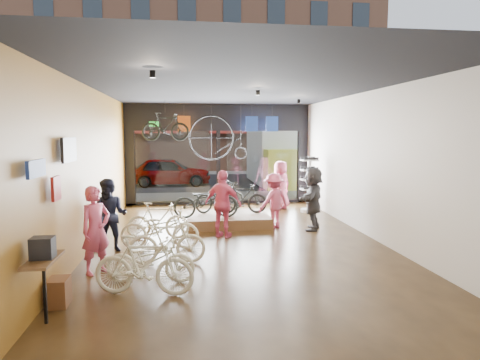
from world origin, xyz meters
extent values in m
cube|color=black|center=(0.00, 0.00, -0.02)|extent=(7.00, 12.00, 0.04)
cube|color=black|center=(0.00, 0.00, 3.82)|extent=(7.00, 12.00, 0.04)
cube|color=#AB7D28|center=(-3.52, 0.00, 1.90)|extent=(0.04, 12.00, 3.80)
cube|color=beige|center=(3.52, 0.00, 1.90)|extent=(0.04, 12.00, 3.80)
cube|color=beige|center=(0.00, -6.02, 1.90)|extent=(7.00, 0.04, 3.80)
cube|color=#198C26|center=(-2.40, 5.88, 3.05)|extent=(0.35, 0.06, 0.18)
cube|color=black|center=(0.00, 15.00, -0.01)|extent=(30.00, 18.00, 0.02)
cube|color=slate|center=(0.00, 7.20, 0.06)|extent=(30.00, 2.40, 0.12)
cube|color=slate|center=(0.00, 19.00, 0.06)|extent=(30.00, 2.00, 0.12)
cube|color=brown|center=(0.00, 21.50, 7.00)|extent=(26.00, 5.00, 14.00)
imported|color=gray|center=(-2.12, 12.00, 0.74)|extent=(4.32, 1.74, 1.47)
imported|color=beige|center=(-1.99, -3.31, 0.51)|extent=(1.76, 0.84, 1.02)
imported|color=beige|center=(-1.93, -2.71, 0.42)|extent=(1.66, 0.75, 0.84)
imported|color=beige|center=(-1.68, -1.62, 0.48)|extent=(1.60, 0.47, 0.96)
imported|color=beige|center=(-1.89, -0.41, 0.48)|extent=(1.90, 0.84, 0.97)
imported|color=beige|center=(-1.99, 0.54, 0.48)|extent=(1.62, 0.54, 0.96)
cube|color=#55331E|center=(-0.03, 2.07, 0.15)|extent=(2.40, 1.80, 0.30)
imported|color=black|center=(-0.70, 1.66, 0.78)|extent=(1.85, 0.67, 0.96)
imported|color=black|center=(0.41, 2.21, 0.76)|extent=(1.53, 0.49, 0.91)
imported|color=black|center=(-0.22, 2.64, 0.76)|extent=(1.82, 1.36, 0.92)
imported|color=#CC4C72|center=(-3.00, -2.05, 0.85)|extent=(0.73, 0.73, 1.70)
imported|color=#161C33|center=(-3.00, -0.47, 0.84)|extent=(0.92, 0.77, 1.68)
imported|color=#CC4C72|center=(-0.31, 0.52, 0.88)|extent=(1.10, 0.91, 1.76)
imported|color=#CC4C72|center=(1.22, 1.43, 0.79)|extent=(1.17, 1.01, 1.57)
imported|color=#CC4C72|center=(2.11, 4.50, 0.86)|extent=(1.00, 0.89, 1.73)
imported|color=#3F3F44|center=(2.27, 1.10, 0.88)|extent=(1.17, 1.71, 1.77)
imported|color=black|center=(-1.91, 4.20, 2.93)|extent=(1.62, 0.63, 0.95)
cube|color=#CC5919|center=(-1.29, 5.20, 3.05)|extent=(0.45, 0.03, 0.55)
cube|color=#1E3F99|center=(1.17, 5.20, 3.05)|extent=(0.45, 0.03, 0.55)
cube|color=#1E3F99|center=(1.93, 5.20, 3.05)|extent=(0.45, 0.03, 0.55)
camera|label=1|loc=(-1.29, -10.39, 2.69)|focal=32.00mm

